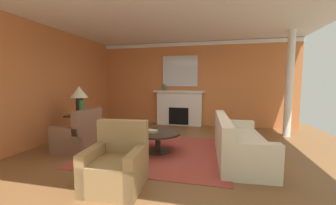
{
  "coord_description": "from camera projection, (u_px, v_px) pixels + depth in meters",
  "views": [
    {
      "loc": [
        0.91,
        -4.34,
        1.55
      ],
      "look_at": [
        -0.36,
        1.07,
        1.0
      ],
      "focal_mm": 22.08,
      "sensor_mm": 36.0,
      "label": 1
    }
  ],
  "objects": [
    {
      "name": "ground_plane",
      "position": [
        173.0,
        152.0,
        4.56
      ],
      "size": [
        8.47,
        8.47,
        0.0
      ],
      "primitive_type": "plane",
      "color": "brown"
    },
    {
      "name": "wall_fireplace",
      "position": [
        191.0,
        84.0,
        7.45
      ],
      "size": [
        7.11,
        0.12,
        2.96
      ],
      "primitive_type": "cube",
      "color": "#CC723D",
      "rests_on": "ground_plane"
    },
    {
      "name": "wall_window",
      "position": [
        53.0,
        85.0,
        5.46
      ],
      "size": [
        0.12,
        6.74,
        2.96
      ],
      "primitive_type": "cube",
      "color": "#CC723D",
      "rests_on": "ground_plane"
    },
    {
      "name": "ceiling_panel",
      "position": [
        176.0,
        17.0,
        4.56
      ],
      "size": [
        7.11,
        6.74,
        0.06
      ],
      "primitive_type": "cube",
      "color": "white"
    },
    {
      "name": "crown_moulding",
      "position": [
        191.0,
        44.0,
        7.24
      ],
      "size": [
        7.11,
        0.08,
        0.12
      ],
      "primitive_type": "cube",
      "color": "white"
    },
    {
      "name": "area_rug",
      "position": [
        158.0,
        151.0,
        4.61
      ],
      "size": [
        3.05,
        2.62,
        0.01
      ],
      "primitive_type": "cube",
      "color": "#993D33",
      "rests_on": "ground_plane"
    },
    {
      "name": "fireplace",
      "position": [
        179.0,
        109.0,
        7.42
      ],
      "size": [
        1.8,
        0.35,
        1.25
      ],
      "color": "white",
      "rests_on": "ground_plane"
    },
    {
      "name": "mantel_mirror",
      "position": [
        180.0,
        71.0,
        7.4
      ],
      "size": [
        1.26,
        0.04,
        1.09
      ],
      "primitive_type": "cube",
      "color": "silver"
    },
    {
      "name": "sofa",
      "position": [
        238.0,
        145.0,
        4.15
      ],
      "size": [
        1.01,
        2.14,
        0.85
      ],
      "color": "beige",
      "rests_on": "ground_plane"
    },
    {
      "name": "armchair_near_window",
      "position": [
        78.0,
        137.0,
        4.68
      ],
      "size": [
        0.88,
        0.88,
        0.95
      ],
      "color": "brown",
      "rests_on": "ground_plane"
    },
    {
      "name": "armchair_facing_fireplace",
      "position": [
        117.0,
        166.0,
        3.06
      ],
      "size": [
        0.86,
        0.86,
        0.95
      ],
      "color": "#9E7A4C",
      "rests_on": "ground_plane"
    },
    {
      "name": "coffee_table",
      "position": [
        158.0,
        137.0,
        4.57
      ],
      "size": [
        1.0,
        1.0,
        0.45
      ],
      "color": "#2D2319",
      "rests_on": "ground_plane"
    },
    {
      "name": "side_table",
      "position": [
        80.0,
        126.0,
        5.43
      ],
      "size": [
        0.56,
        0.56,
        0.7
      ],
      "color": "#2D2319",
      "rests_on": "ground_plane"
    },
    {
      "name": "table_lamp",
      "position": [
        79.0,
        95.0,
        5.34
      ],
      "size": [
        0.44,
        0.44,
        0.75
      ],
      "color": "black",
      "rests_on": "side_table"
    },
    {
      "name": "vase_mantel_left",
      "position": [
        164.0,
        87.0,
        7.42
      ],
      "size": [
        0.1,
        0.1,
        0.23
      ],
      "primitive_type": "cylinder",
      "color": "#33703D",
      "rests_on": "fireplace"
    },
    {
      "name": "vase_on_side_table",
      "position": [
        82.0,
        108.0,
        5.23
      ],
      "size": [
        0.12,
        0.12,
        0.4
      ],
      "primitive_type": "cylinder",
      "color": "#33703D",
      "rests_on": "side_table"
    },
    {
      "name": "book_red_cover",
      "position": [
        152.0,
        131.0,
        4.55
      ],
      "size": [
        0.27,
        0.22,
        0.05
      ],
      "primitive_type": "cube",
      "rotation": [
        0.0,
        0.0,
        -0.21
      ],
      "color": "tan",
      "rests_on": "coffee_table"
    },
    {
      "name": "column_white",
      "position": [
        289.0,
        85.0,
        5.79
      ],
      "size": [
        0.2,
        0.2,
        2.96
      ],
      "primitive_type": "cylinder",
      "color": "white",
      "rests_on": "ground_plane"
    }
  ]
}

